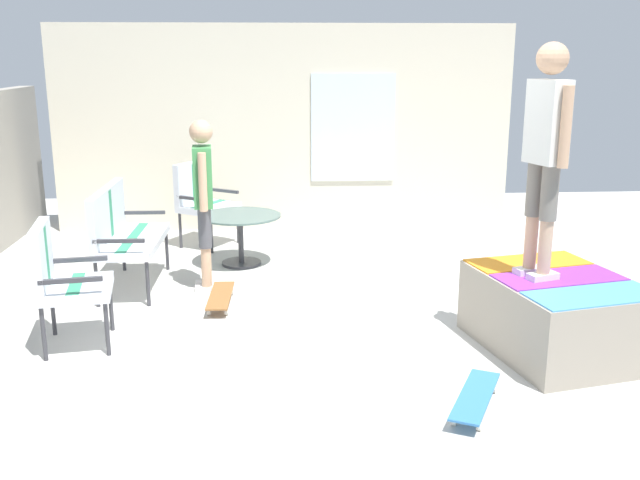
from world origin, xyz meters
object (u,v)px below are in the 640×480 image
Objects in this scene: patio_table at (241,229)px; skateboard_spare at (475,397)px; patio_chair_near_house at (201,196)px; skateboard_by_bench at (221,296)px; person_skater at (546,142)px; patio_bench at (121,228)px; patio_chair_by_wall at (60,274)px; person_watching at (203,192)px; skate_ramp at (560,313)px.

skateboard_spare is at bearing -154.16° from patio_table.
skateboard_by_bench is at bearing -170.55° from patio_chair_near_house.
patio_chair_near_house is 0.57× the size of person_skater.
patio_bench and patio_chair_by_wall have the same top height.
skateboard_by_bench is at bearing -161.44° from person_watching.
skate_ramp is 1.65× the size of patio_bench.
patio_bench is 1.23× the size of patio_chair_near_house.
patio_table is (-0.91, -0.52, -0.21)m from patio_chair_near_house.
person_skater is (-0.30, -3.74, 1.05)m from patio_chair_by_wall.
person_watching is (-0.83, 0.31, 0.58)m from patio_table.
person_skater reaches higher than patio_table.
patio_chair_by_wall is at bearing 165.59° from patio_chair_near_house.
patio_chair_by_wall is at bearing 127.45° from skateboard_by_bench.
skate_ramp is at bearing -115.76° from patio_bench.
person_watching is 3.29m from person_skater.
patio_bench is 1.29m from skateboard_by_bench.
patio_bench is 0.74× the size of person_watching.
patio_bench is 1.52m from patio_chair_by_wall.
patio_table reaches higher than skateboard_by_bench.
person_watching is 0.95× the size of person_skater.
skate_ramp is 1.17× the size of person_skater.
patio_bench is 0.71× the size of person_skater.
patio_table is at bearing 45.79° from skate_ramp.
patio_chair_by_wall is 1.78m from person_watching.
skate_ramp is 2.58× the size of skateboard_spare.
patio_bench is (1.83, 3.79, 0.31)m from skate_ramp.
patio_chair_near_house is at bearing 42.19° from skate_ramp.
patio_chair_by_wall reaches higher than skateboard_by_bench.
skate_ramp is 1.23× the size of person_watching.
patio_bench is at bearing 122.52° from patio_table.
skate_ramp is 4.70m from patio_chair_near_house.
skateboard_spare is at bearing 135.37° from skate_ramp.
skateboard_by_bench is at bearing 66.16° from skate_ramp.
patio_table is at bearing 43.51° from person_skater.
skateboard_by_bench is at bearing 173.97° from patio_table.
patio_table is at bearing -6.03° from skateboard_by_bench.
person_watching is at bearing -173.32° from patio_chair_near_house.
person_skater is 3.24m from skateboard_by_bench.
patio_table is (2.24, -1.33, -0.21)m from patio_chair_by_wall.
patio_chair_near_house reaches higher than skateboard_by_bench.
patio_chair_by_wall reaches higher than skate_ramp.
patio_chair_near_house reaches higher than skate_ramp.
skateboard_by_bench is (-1.34, 0.14, -0.32)m from patio_table.
patio_chair_by_wall is 1.58m from skateboard_by_bench.
patio_chair_near_house is at bearing 40.29° from person_skater.
skateboard_by_bench is at bearing -52.55° from patio_chair_by_wall.
patio_table is 0.51× the size of person_skater.
skateboard_spare is at bearing -134.21° from patio_bench.
patio_table is at bearing -150.55° from patio_chair_near_house.
skate_ramp is 1.35m from skateboard_spare.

